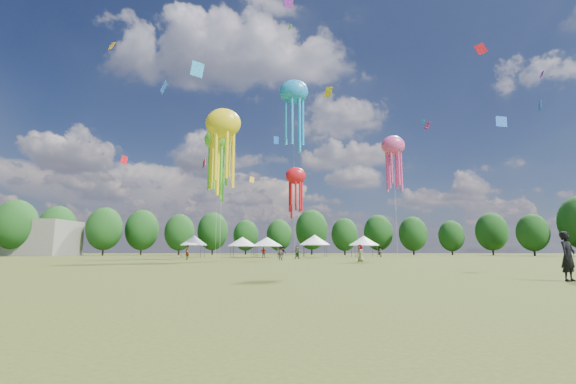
{
  "coord_description": "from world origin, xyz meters",
  "views": [
    {
      "loc": [
        -1.65,
        -16.66,
        1.2
      ],
      "look_at": [
        -1.79,
        15.0,
        6.0
      ],
      "focal_mm": 24.12,
      "sensor_mm": 36.0,
      "label": 1
    }
  ],
  "objects": [
    {
      "name": "ground",
      "position": [
        0.0,
        0.0,
        0.0
      ],
      "size": [
        300.0,
        300.0,
        0.0
      ],
      "primitive_type": "plane",
      "color": "#384416",
      "rests_on": "ground"
    },
    {
      "name": "show_kites",
      "position": [
        -6.45,
        39.29,
        17.55
      ],
      "size": [
        30.21,
        20.67,
        27.55
      ],
      "color": "yellow",
      "rests_on": "ground"
    },
    {
      "name": "small_kites",
      "position": [
        0.6,
        42.32,
        29.82
      ],
      "size": [
        76.08,
        60.83,
        45.75
      ],
      "color": "yellow",
      "rests_on": "ground"
    },
    {
      "name": "spectators_far",
      "position": [
        0.58,
        43.2,
        0.93
      ],
      "size": [
        30.64,
        29.19,
        1.91
      ],
      "color": "gray",
      "rests_on": "ground"
    },
    {
      "name": "treeline",
      "position": [
        -3.87,
        62.51,
        6.54
      ],
      "size": [
        201.57,
        95.24,
        13.43
      ],
      "color": "#38281C",
      "rests_on": "ground"
    },
    {
      "name": "observer_main",
      "position": [
        9.36,
        -1.13,
        0.98
      ],
      "size": [
        0.85,
        0.76,
        1.96
      ],
      "primitive_type": "imported",
      "rotation": [
        0.0,
        0.0,
        0.52
      ],
      "color": "black",
      "rests_on": "ground"
    },
    {
      "name": "festival_tents",
      "position": [
        -2.12,
        54.11,
        2.94
      ],
      "size": [
        36.26,
        11.22,
        4.07
      ],
      "color": "#47474C",
      "rests_on": "ground"
    },
    {
      "name": "spectator_near",
      "position": [
        -2.82,
        31.92,
        0.8
      ],
      "size": [
        0.98,
        0.92,
        1.61
      ],
      "primitive_type": "imported",
      "rotation": [
        0.0,
        0.0,
        2.6
      ],
      "color": "gray",
      "rests_on": "ground"
    }
  ]
}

